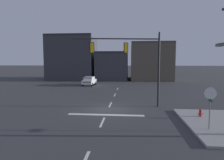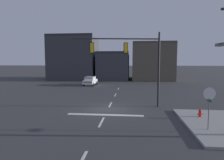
{
  "view_description": "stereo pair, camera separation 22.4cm",
  "coord_description": "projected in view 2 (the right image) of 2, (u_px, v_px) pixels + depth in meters",
  "views": [
    {
      "loc": [
        1.99,
        -18.17,
        4.44
      ],
      "look_at": [
        0.14,
        2.31,
        2.53
      ],
      "focal_mm": 31.97,
      "sensor_mm": 36.0,
      "label": 1
    },
    {
      "loc": [
        2.21,
        -18.15,
        4.44
      ],
      "look_at": [
        0.14,
        2.31,
        2.53
      ],
      "focal_mm": 31.97,
      "sensor_mm": 36.0,
      "label": 2
    }
  ],
  "objects": [
    {
      "name": "fire_hydrant",
      "position": [
        200.0,
        114.0,
        15.53
      ],
      "size": [
        0.4,
        0.3,
        0.75
      ],
      "color": "red",
      "rests_on": "ground"
    },
    {
      "name": "ground_plane",
      "position": [
        108.0,
        109.0,
        18.61
      ],
      "size": [
        400.0,
        400.0,
        0.0
      ],
      "primitive_type": "plane",
      "color": "#353538"
    },
    {
      "name": "signal_mast_near_side",
      "position": [
        134.0,
        57.0,
        19.08
      ],
      "size": [
        8.39,
        1.38,
        7.27
      ],
      "color": "black",
      "rests_on": "ground"
    },
    {
      "name": "car_lot_nearside",
      "position": [
        90.0,
        81.0,
        37.29
      ],
      "size": [
        2.05,
        4.51,
        1.61
      ],
      "color": "silver",
      "rests_on": "ground"
    },
    {
      "name": "lane_centreline",
      "position": [
        110.0,
        105.0,
        20.6
      ],
      "size": [
        0.16,
        26.4,
        0.01
      ],
      "color": "silver",
      "rests_on": "ground"
    },
    {
      "name": "stop_bar_paint",
      "position": [
        105.0,
        115.0,
        16.63
      ],
      "size": [
        6.4,
        0.5,
        0.01
      ],
      "primitive_type": "cube",
      "color": "silver",
      "rests_on": "ground"
    },
    {
      "name": "sidewalk_near_corner",
      "position": [
        222.0,
        125.0,
        13.8
      ],
      "size": [
        5.0,
        8.0,
        0.15
      ],
      "primitive_type": "cube",
      "color": "gray",
      "rests_on": "ground"
    },
    {
      "name": "building_row",
      "position": [
        113.0,
        62.0,
        49.82
      ],
      "size": [
        29.76,
        12.34,
        10.79
      ],
      "color": "#38383D",
      "rests_on": "ground"
    },
    {
      "name": "stop_sign",
      "position": [
        209.0,
        98.0,
        12.45
      ],
      "size": [
        0.76,
        0.64,
        2.83
      ],
      "color": "#56565B",
      "rests_on": "ground"
    }
  ]
}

